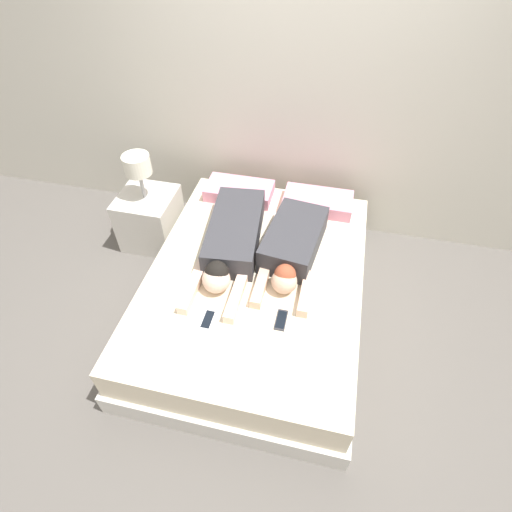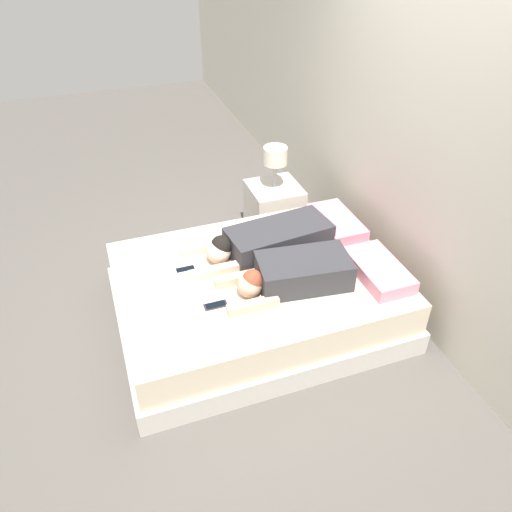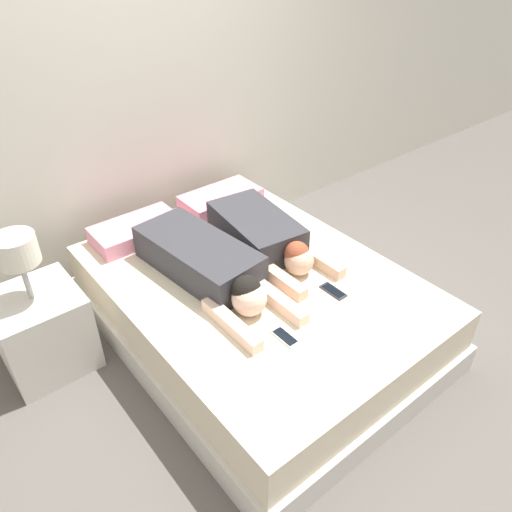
{
  "view_description": "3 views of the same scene",
  "coord_description": "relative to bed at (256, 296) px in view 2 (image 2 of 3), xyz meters",
  "views": [
    {
      "loc": [
        0.43,
        -1.86,
        2.54
      ],
      "look_at": [
        0.0,
        0.0,
        0.59
      ],
      "focal_mm": 28.0,
      "sensor_mm": 36.0,
      "label": 1
    },
    {
      "loc": [
        2.71,
        -0.96,
        2.72
      ],
      "look_at": [
        0.0,
        0.0,
        0.59
      ],
      "focal_mm": 35.0,
      "sensor_mm": 36.0,
      "label": 2
    },
    {
      "loc": [
        -1.45,
        -1.8,
        2.22
      ],
      "look_at": [
        0.0,
        0.0,
        0.59
      ],
      "focal_mm": 35.0,
      "sensor_mm": 36.0,
      "label": 3
    }
  ],
  "objects": [
    {
      "name": "cell_phone_left",
      "position": [
        -0.2,
        -0.48,
        0.23
      ],
      "size": [
        0.07,
        0.16,
        0.01
      ],
      "color": "silver",
      "rests_on": "bed"
    },
    {
      "name": "cell_phone_right",
      "position": [
        0.25,
        -0.38,
        0.23
      ],
      "size": [
        0.07,
        0.16,
        0.01
      ],
      "color": "#2D2D33",
      "rests_on": "bed"
    },
    {
      "name": "person_left",
      "position": [
        -0.22,
        0.16,
        0.33
      ],
      "size": [
        0.44,
        1.16,
        0.22
      ],
      "color": "#333338",
      "rests_on": "bed"
    },
    {
      "name": "nightstand",
      "position": [
        -1.1,
        0.57,
        0.06
      ],
      "size": [
        0.47,
        0.47,
        0.88
      ],
      "color": "beige",
      "rests_on": "ground_plane"
    },
    {
      "name": "bed",
      "position": [
        0.0,
        0.0,
        0.0
      ],
      "size": [
        1.55,
        2.06,
        0.44
      ],
      "color": "beige",
      "rests_on": "ground_plane"
    },
    {
      "name": "person_right",
      "position": [
        0.22,
        0.2,
        0.33
      ],
      "size": [
        0.44,
        0.95,
        0.21
      ],
      "color": "#333338",
      "rests_on": "bed"
    },
    {
      "name": "pillow_head_left",
      "position": [
        -0.34,
        0.82,
        0.28
      ],
      "size": [
        0.56,
        0.3,
        0.11
      ],
      "color": "pink",
      "rests_on": "bed"
    },
    {
      "name": "ground_plane",
      "position": [
        0.0,
        0.0,
        -0.22
      ],
      "size": [
        12.0,
        12.0,
        0.0
      ],
      "primitive_type": "plane",
      "color": "#5B5651"
    },
    {
      "name": "pillow_head_right",
      "position": [
        0.34,
        0.82,
        0.28
      ],
      "size": [
        0.56,
        0.3,
        0.11
      ],
      "color": "pink",
      "rests_on": "bed"
    },
    {
      "name": "wall_back",
      "position": [
        0.0,
        1.18,
        1.08
      ],
      "size": [
        12.0,
        0.06,
        2.6
      ],
      "color": "beige",
      "rests_on": "ground_plane"
    }
  ]
}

